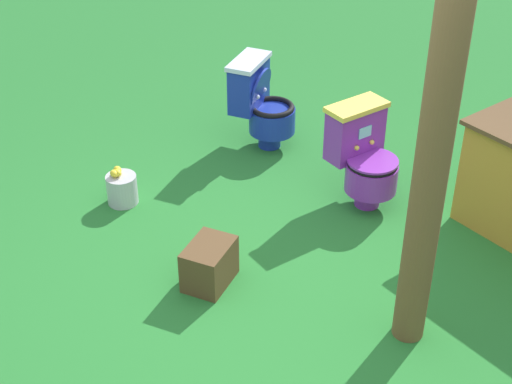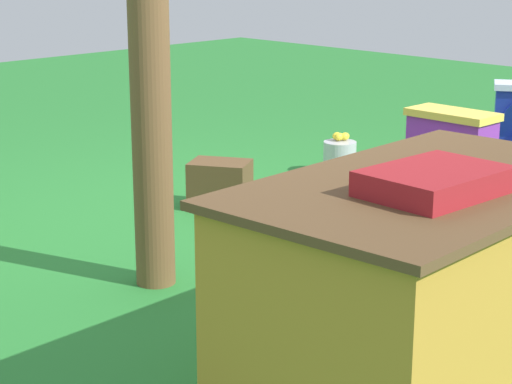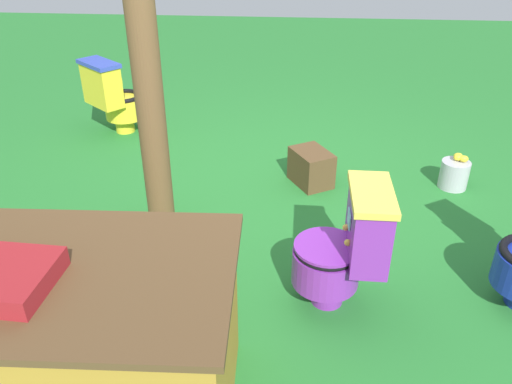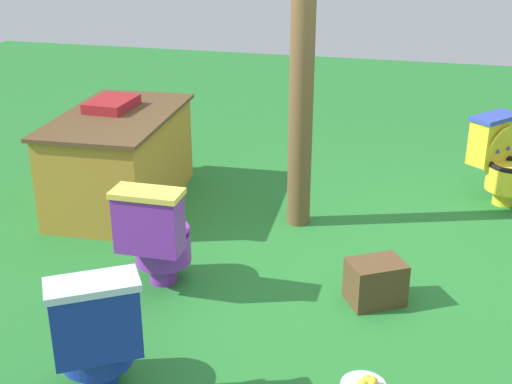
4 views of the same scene
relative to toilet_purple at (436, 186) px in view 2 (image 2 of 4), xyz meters
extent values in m
plane|color=#26752D|center=(0.49, -1.11, -0.37)|extent=(14.00, 14.00, 0.00)
cylinder|color=purple|center=(0.07, 0.00, -0.30)|extent=(0.18, 0.18, 0.14)
cylinder|color=purple|center=(0.09, 0.00, -0.13)|extent=(0.37, 0.37, 0.20)
torus|color=black|center=(0.09, 0.00, -0.02)|extent=(0.36, 0.36, 0.04)
cylinder|color=#EACC4C|center=(0.09, 0.00, -0.07)|extent=(0.24, 0.24, 0.01)
cube|color=purple|center=(-0.11, 0.00, 0.14)|extent=(0.19, 0.41, 0.37)
cube|color=#EACC4C|center=(-0.11, 0.00, 0.34)|extent=(0.22, 0.43, 0.04)
cube|color=#8CE0E5|center=(-0.01, 0.00, 0.19)|extent=(0.01, 0.11, 0.08)
cylinder|color=purple|center=(0.09, 0.00, 0.00)|extent=(0.36, 0.36, 0.02)
sphere|color=#EACC4C|center=(0.00, 0.07, 0.09)|extent=(0.04, 0.04, 0.04)
sphere|color=#EACC4C|center=(0.00, -0.07, 0.09)|extent=(0.04, 0.04, 0.04)
cube|color=#B7842D|center=(1.21, 0.80, 0.00)|extent=(1.43, 0.86, 0.74)
cube|color=brown|center=(1.21, 0.80, 0.39)|extent=(1.49, 0.92, 0.03)
cube|color=maroon|center=(1.35, 0.90, 0.44)|extent=(0.45, 0.34, 0.08)
cylinder|color=brown|center=(1.19, -0.70, 0.71)|extent=(0.18, 0.18, 2.17)
cube|color=brown|center=(0.15, -1.39, -0.23)|extent=(0.38, 0.42, 0.28)
cylinder|color=#B7B7BF|center=(-0.97, -1.42, -0.26)|extent=(0.22, 0.22, 0.22)
ellipsoid|color=yellow|center=(-1.02, -1.42, -0.12)|extent=(0.07, 0.05, 0.05)
ellipsoid|color=yellow|center=(-0.98, -1.44, -0.12)|extent=(0.07, 0.05, 0.05)
ellipsoid|color=yellow|center=(-0.98, -1.46, -0.12)|extent=(0.07, 0.05, 0.05)
camera|label=1|loc=(3.33, -3.29, 2.72)|focal=53.56mm
camera|label=2|loc=(3.72, 2.49, 1.18)|focal=65.67mm
camera|label=3|loc=(0.28, 2.24, 1.61)|focal=35.85mm
camera|label=4|loc=(-3.67, -1.56, 1.97)|focal=48.37mm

